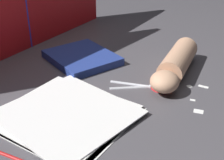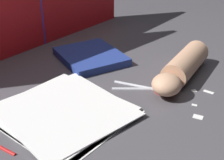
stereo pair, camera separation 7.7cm
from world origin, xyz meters
name	(u,v)px [view 2 (the right image)]	position (x,y,z in m)	size (l,w,h in m)	color
ground_plane	(95,96)	(0.00, 0.00, 0.00)	(6.00, 6.00, 0.00)	#4C494F
paper_stack	(64,112)	(-0.11, -0.01, 0.01)	(0.29, 0.31, 0.01)	white
book_closed	(91,56)	(0.15, 0.18, 0.01)	(0.23, 0.26, 0.02)	navy
scissors	(154,88)	(0.14, -0.09, 0.00)	(0.14, 0.17, 0.01)	silver
hand_forearm	(182,68)	(0.24, -0.11, 0.04)	(0.31, 0.14, 0.07)	tan
paper_scrap_near	(194,91)	(0.21, -0.17, 0.00)	(0.02, 0.02, 0.00)	white
paper_scrap_mid	(198,117)	(0.10, -0.24, 0.00)	(0.02, 0.03, 0.00)	white
paper_scrap_far	(194,105)	(0.14, -0.21, 0.00)	(0.01, 0.02, 0.00)	white
paper_scrap_side	(209,92)	(0.23, -0.20, 0.00)	(0.01, 0.03, 0.00)	white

